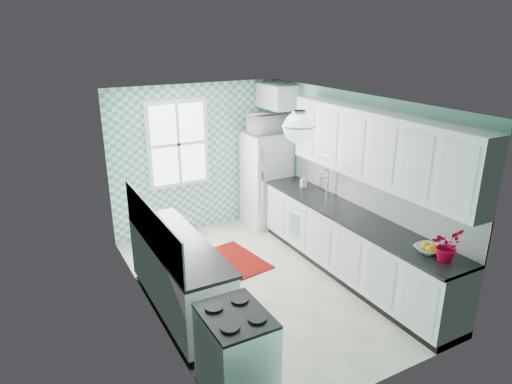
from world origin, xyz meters
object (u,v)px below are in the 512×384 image
stove (236,353)px  sink (318,196)px  potted_plant (446,245)px  microwave (267,124)px  fruit_bowl (429,249)px  ceiling_light (299,127)px  fridge (266,179)px

stove → sink: sink is taller
potted_plant → microwave: size_ratio=0.61×
sink → potted_plant: 2.33m
fruit_bowl → ceiling_light: bearing=143.3°
ceiling_light → potted_plant: 2.03m
fruit_bowl → potted_plant: 0.26m
fridge → potted_plant: 3.73m
stove → fruit_bowl: 2.46m
sink → microwave: bearing=92.0°
sink → fruit_bowl: size_ratio=1.82×
ceiling_light → sink: 2.21m
potted_plant → stove: bearing=173.5°
ceiling_light → fridge: bearing=67.0°
ceiling_light → fruit_bowl: bearing=-36.7°
ceiling_light → microwave: ceiling_light is taller
stove → fruit_bowl: bearing=-3.8°
stove → microwave: microwave is taller
fruit_bowl → potted_plant: potted_plant is taller
ceiling_light → sink: ceiling_light is taller
sink → microwave: microwave is taller
fruit_bowl → microwave: 3.60m
stove → microwave: (2.31, 3.45, 1.35)m
ceiling_light → fridge: size_ratio=0.21×
stove → potted_plant: potted_plant is taller
sink → fruit_bowl: (-0.00, -2.11, 0.05)m
fridge → ceiling_light: bearing=-115.9°
ceiling_light → stove: (-1.20, -0.84, -1.87)m
fruit_bowl → fridge: bearing=91.5°
sink → microwave: size_ratio=0.91×
ceiling_light → microwave: size_ratio=0.60×
potted_plant → microwave: (-0.09, 3.72, 0.69)m
stove → potted_plant: size_ratio=2.43×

